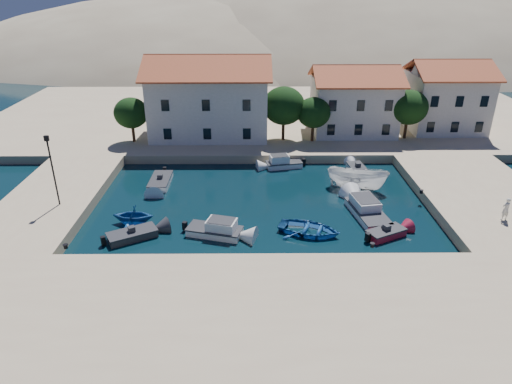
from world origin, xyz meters
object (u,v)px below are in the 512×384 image
building_right (446,94)px  pedestrian (506,209)px  building_left (209,95)px  lamppost (52,164)px  building_mid (354,98)px  boat_east (356,189)px  cabin_cruiser_east (368,212)px  rowboat_south (309,233)px  cabin_cruiser_south (215,230)px

building_right → pedestrian: size_ratio=4.90×
building_left → lamppost: 23.10m
building_mid → building_right: building_right is taller
lamppost → boat_east: lamppost is taller
cabin_cruiser_east → lamppost: bearing=79.3°
rowboat_south → pedestrian: bearing=-68.8°
building_mid → rowboat_south: bearing=-108.4°
boat_east → pedestrian: 13.28m
building_right → pedestrian: (-4.32, -25.09, -3.51)m
rowboat_south → cabin_cruiser_east: bearing=-42.3°
cabin_cruiser_south → rowboat_south: (7.65, 0.20, -0.48)m
rowboat_south → building_left: bearing=42.8°
boat_east → building_right: bearing=-21.3°
building_left → lamppost: (-11.50, -20.00, -1.18)m
cabin_cruiser_south → boat_east: bearing=49.2°
building_right → rowboat_south: building_right is taller
pedestrian → cabin_cruiser_east: bearing=-27.3°
pedestrian → building_mid: bearing=-86.1°
building_right → lamppost: bearing=-152.1°
building_left → pedestrian: building_left is taller
building_mid → pedestrian: 25.49m
building_right → cabin_cruiser_east: bearing=-123.1°
building_right → lamppost: size_ratio=1.52×
lamppost → rowboat_south: (21.36, -3.43, -4.75)m
building_left → cabin_cruiser_south: building_left is taller
building_right → cabin_cruiser_east: 27.42m
lamppost → cabin_cruiser_east: size_ratio=1.05×
building_right → pedestrian: 25.70m
cabin_cruiser_south → building_right: bearing=58.1°
boat_east → building_left: bearing=66.1°
rowboat_south → boat_east: (5.68, 8.70, 0.00)m
lamppost → cabin_cruiser_south: 14.81m
building_mid → pedestrian: bearing=-72.3°
boat_east → pedestrian: (10.14, -8.35, 1.97)m
rowboat_south → pedestrian: pedestrian is taller
building_left → rowboat_south: 26.10m
boat_east → cabin_cruiser_south: bearing=143.3°
building_mid → pedestrian: building_mid is taller
building_left → building_mid: building_left is taller
building_left → building_right: bearing=3.8°
building_right → lamppost: 46.98m
building_left → cabin_cruiser_east: building_left is taller
cabin_cruiser_south → rowboat_south: bearing=16.9°
building_right → boat_east: size_ratio=1.60×
building_left → pedestrian: bearing=-42.0°
cabin_cruiser_south → pedestrian: (23.47, 0.54, 1.49)m
cabin_cruiser_south → cabin_cruiser_east: 13.41m
building_right → lamppost: building_right is taller
cabin_cruiser_south → cabin_cruiser_east: size_ratio=0.80×
building_right → boat_east: (-14.46, -16.73, -5.47)m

